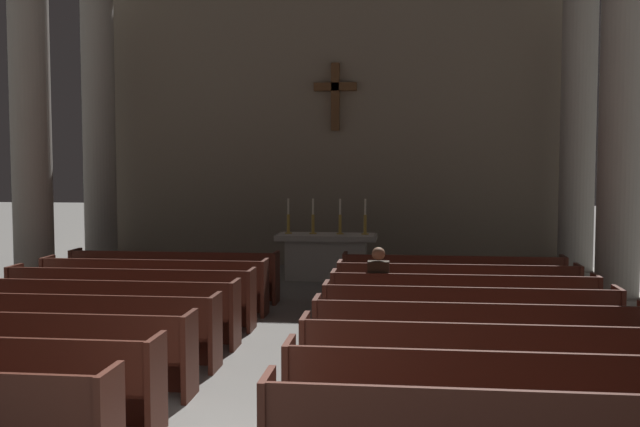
# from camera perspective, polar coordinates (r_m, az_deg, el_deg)

# --- Properties ---
(pew_left_row_3) EXTENTS (3.90, 0.50, 0.95)m
(pew_left_row_3) POSITION_cam_1_polar(r_m,az_deg,el_deg) (8.97, -22.16, -9.85)
(pew_left_row_3) COLOR #4C2319
(pew_left_row_3) RESTS_ON ground
(pew_left_row_4) EXTENTS (3.90, 0.50, 0.95)m
(pew_left_row_4) POSITION_cam_1_polar(r_m,az_deg,el_deg) (9.92, -19.10, -8.46)
(pew_left_row_4) COLOR #4C2319
(pew_left_row_4) RESTS_ON ground
(pew_left_row_5) EXTENTS (3.90, 0.50, 0.95)m
(pew_left_row_5) POSITION_cam_1_polar(r_m,az_deg,el_deg) (10.90, -16.60, -7.30)
(pew_left_row_5) COLOR #4C2319
(pew_left_row_5) RESTS_ON ground
(pew_left_row_6) EXTENTS (3.90, 0.50, 0.95)m
(pew_left_row_6) POSITION_cam_1_polar(r_m,az_deg,el_deg) (11.90, -14.52, -6.32)
(pew_left_row_6) COLOR #4C2319
(pew_left_row_6) RESTS_ON ground
(pew_left_row_7) EXTENTS (3.90, 0.50, 0.95)m
(pew_left_row_7) POSITION_cam_1_polar(r_m,az_deg,el_deg) (12.91, -12.78, -5.49)
(pew_left_row_7) COLOR #4C2319
(pew_left_row_7) RESTS_ON ground
(pew_left_row_8) EXTENTS (3.90, 0.50, 0.95)m
(pew_left_row_8) POSITION_cam_1_polar(r_m,az_deg,el_deg) (13.94, -11.29, -4.77)
(pew_left_row_8) COLOR #4C2319
(pew_left_row_8) RESTS_ON ground
(pew_right_row_2) EXTENTS (3.90, 0.50, 0.95)m
(pew_right_row_2) POSITION_cam_1_polar(r_m,az_deg,el_deg) (6.93, 13.94, -13.77)
(pew_right_row_2) COLOR #4C2319
(pew_right_row_2) RESTS_ON ground
(pew_right_row_3) EXTENTS (3.90, 0.50, 0.95)m
(pew_right_row_3) POSITION_cam_1_polar(r_m,az_deg,el_deg) (7.97, 12.90, -11.39)
(pew_right_row_3) COLOR #4C2319
(pew_right_row_3) RESTS_ON ground
(pew_right_row_4) EXTENTS (3.90, 0.50, 0.95)m
(pew_right_row_4) POSITION_cam_1_polar(r_m,az_deg,el_deg) (9.03, 12.11, -9.56)
(pew_right_row_4) COLOR #4C2319
(pew_right_row_4) RESTS_ON ground
(pew_right_row_5) EXTENTS (3.90, 0.50, 0.95)m
(pew_right_row_5) POSITION_cam_1_polar(r_m,az_deg,el_deg) (10.09, 11.49, -8.11)
(pew_right_row_5) COLOR #4C2319
(pew_right_row_5) RESTS_ON ground
(pew_right_row_6) EXTENTS (3.90, 0.50, 0.95)m
(pew_right_row_6) POSITION_cam_1_polar(r_m,az_deg,el_deg) (11.16, 11.00, -6.94)
(pew_right_row_6) COLOR #4C2319
(pew_right_row_6) RESTS_ON ground
(pew_right_row_7) EXTENTS (3.90, 0.50, 0.95)m
(pew_right_row_7) POSITION_cam_1_polar(r_m,az_deg,el_deg) (12.23, 10.59, -5.98)
(pew_right_row_7) COLOR #4C2319
(pew_right_row_7) RESTS_ON ground
(pew_right_row_8) EXTENTS (3.90, 0.50, 0.95)m
(pew_right_row_8) POSITION_cam_1_polar(r_m,az_deg,el_deg) (13.31, 10.25, -5.17)
(pew_right_row_8) COLOR #4C2319
(pew_right_row_8) RESTS_ON ground
(column_left_third) EXTENTS (1.13, 1.13, 6.92)m
(column_left_third) POSITION_cam_1_polar(r_m,az_deg,el_deg) (15.29, -21.57, 6.68)
(column_left_third) COLOR #9E998E
(column_left_third) RESTS_ON ground
(column_right_third) EXTENTS (1.13, 1.13, 6.92)m
(column_right_third) POSITION_cam_1_polar(r_m,az_deg,el_deg) (14.05, 22.37, 6.93)
(column_right_third) COLOR #9E998E
(column_right_third) RESTS_ON ground
(column_left_fourth) EXTENTS (1.13, 1.13, 6.92)m
(column_left_fourth) POSITION_cam_1_polar(r_m,az_deg,el_deg) (18.18, -16.80, 6.31)
(column_left_fourth) COLOR #9E998E
(column_left_fourth) RESTS_ON ground
(column_right_fourth) EXTENTS (1.13, 1.13, 6.92)m
(column_right_fourth) POSITION_cam_1_polar(r_m,az_deg,el_deg) (17.15, 19.43, 6.41)
(column_right_fourth) COLOR #9E998E
(column_right_fourth) RESTS_ON ground
(altar) EXTENTS (2.20, 0.90, 1.01)m
(altar) POSITION_cam_1_polar(r_m,az_deg,el_deg) (16.21, 0.51, -3.28)
(altar) COLOR #BCB7AD
(altar) RESTS_ON ground
(candlestick_outer_left) EXTENTS (0.16, 0.16, 0.78)m
(candlestick_outer_left) POSITION_cam_1_polar(r_m,az_deg,el_deg) (16.24, -2.47, -0.67)
(candlestick_outer_left) COLOR #B79338
(candlestick_outer_left) RESTS_ON altar
(candlestick_inner_left) EXTENTS (0.16, 0.16, 0.78)m
(candlestick_inner_left) POSITION_cam_1_polar(r_m,az_deg,el_deg) (16.17, -0.55, -0.69)
(candlestick_inner_left) COLOR #B79338
(candlestick_inner_left) RESTS_ON altar
(candlestick_inner_right) EXTENTS (0.16, 0.16, 0.78)m
(candlestick_inner_right) POSITION_cam_1_polar(r_m,az_deg,el_deg) (16.11, 1.57, -0.71)
(candlestick_inner_right) COLOR #B79338
(candlestick_inner_right) RESTS_ON altar
(candlestick_outer_right) EXTENTS (0.16, 0.16, 0.78)m
(candlestick_outer_right) POSITION_cam_1_polar(r_m,az_deg,el_deg) (16.07, 3.53, -0.72)
(candlestick_outer_right) COLOR #B79338
(candlestick_outer_right) RESTS_ON altar
(apse_with_cross) EXTENTS (12.17, 0.45, 7.62)m
(apse_with_cross) POSITION_cam_1_polar(r_m,az_deg,el_deg) (18.41, 1.26, 7.81)
(apse_with_cross) COLOR gray
(apse_with_cross) RESTS_ON ground
(lone_worshipper) EXTENTS (0.32, 0.43, 1.32)m
(lone_worshipper) POSITION_cam_1_polar(r_m,az_deg,el_deg) (11.13, 4.57, -5.79)
(lone_worshipper) COLOR #26262B
(lone_worshipper) RESTS_ON ground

